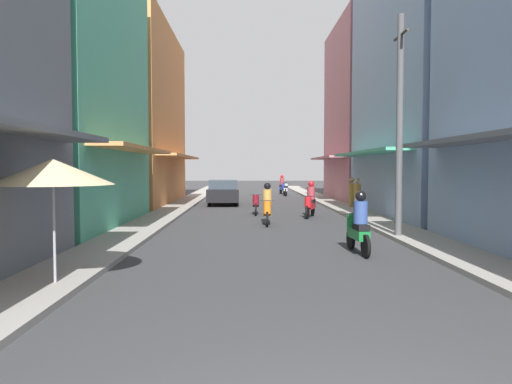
% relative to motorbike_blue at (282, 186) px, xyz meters
% --- Properties ---
extents(ground_plane, '(112.91, 112.91, 0.00)m').
position_rel_motorbike_blue_xyz_m(ground_plane, '(-2.21, -14.45, -0.70)').
color(ground_plane, '#38383A').
extents(sidewalk_left, '(1.53, 59.32, 0.12)m').
position_rel_motorbike_blue_xyz_m(sidewalk_left, '(-6.56, -14.45, -0.64)').
color(sidewalk_left, '#9E9991').
rests_on(sidewalk_left, ground).
extents(sidewalk_right, '(1.53, 59.32, 0.12)m').
position_rel_motorbike_blue_xyz_m(sidewalk_right, '(2.14, -14.45, -0.64)').
color(sidewalk_right, '#9E9991').
rests_on(sidewalk_right, ground).
extents(building_left_mid, '(7.05, 9.17, 9.74)m').
position_rel_motorbike_blue_xyz_m(building_left_mid, '(-10.31, -21.83, 4.16)').
color(building_left_mid, '#4CB28C').
rests_on(building_left_mid, ground).
extents(building_left_far, '(7.05, 12.18, 10.34)m').
position_rel_motorbike_blue_xyz_m(building_left_far, '(-10.31, -10.33, 4.46)').
color(building_left_far, '#D88C4C').
rests_on(building_left_far, ground).
extents(building_right_mid, '(7.05, 10.84, 14.82)m').
position_rel_motorbike_blue_xyz_m(building_right_mid, '(5.90, -17.81, 6.70)').
color(building_right_mid, '#8CA5CC').
rests_on(building_right_mid, ground).
extents(building_right_far, '(7.05, 9.04, 11.50)m').
position_rel_motorbike_blue_xyz_m(building_right_far, '(5.89, -7.33, 5.04)').
color(building_right_far, '#B7727F').
rests_on(building_right_far, ground).
extents(motorbike_blue, '(0.58, 1.80, 1.58)m').
position_rel_motorbike_blue_xyz_m(motorbike_blue, '(0.00, 0.00, 0.00)').
color(motorbike_blue, black).
rests_on(motorbike_blue, ground).
extents(motorbike_maroon, '(0.55, 1.81, 0.96)m').
position_rel_motorbike_blue_xyz_m(motorbike_maroon, '(-2.50, -17.15, -0.20)').
color(motorbike_maroon, black).
rests_on(motorbike_maroon, ground).
extents(motorbike_red, '(0.74, 1.74, 1.58)m').
position_rel_motorbike_blue_xyz_m(motorbike_red, '(-0.17, -18.49, 0.00)').
color(motorbike_red, black).
rests_on(motorbike_red, ground).
extents(motorbike_orange, '(0.55, 1.81, 1.58)m').
position_rel_motorbike_blue_xyz_m(motorbike_orange, '(-2.14, -21.17, 0.00)').
color(motorbike_orange, black).
rests_on(motorbike_orange, ground).
extents(motorbike_green, '(0.55, 1.81, 1.58)m').
position_rel_motorbike_blue_xyz_m(motorbike_green, '(-0.15, -27.37, 0.00)').
color(motorbike_green, black).
rests_on(motorbike_green, ground).
extents(motorbike_silver, '(0.55, 1.81, 0.96)m').
position_rel_motorbike_blue_xyz_m(motorbike_silver, '(0.10, -2.29, -0.20)').
color(motorbike_silver, black).
rests_on(motorbike_silver, ground).
extents(parked_car, '(1.81, 4.12, 1.45)m').
position_rel_motorbike_blue_xyz_m(parked_car, '(-4.24, -11.16, 0.04)').
color(parked_car, black).
rests_on(parked_car, ground).
extents(pedestrian_crossing, '(0.34, 0.34, 1.65)m').
position_rel_motorbike_blue_xyz_m(pedestrian_crossing, '(2.34, -16.36, 0.12)').
color(pedestrian_crossing, beige).
rests_on(pedestrian_crossing, ground).
extents(pedestrian_midway, '(0.44, 0.44, 1.66)m').
position_rel_motorbike_blue_xyz_m(pedestrian_midway, '(2.56, -14.17, 0.23)').
color(pedestrian_midway, '#BF8C3F').
rests_on(pedestrian_midway, ground).
extents(vendor_umbrella, '(2.09, 2.09, 2.29)m').
position_rel_motorbike_blue_xyz_m(vendor_umbrella, '(-6.29, -30.74, 1.36)').
color(vendor_umbrella, '#99999E').
rests_on(vendor_umbrella, ground).
extents(utility_pole, '(0.20, 1.20, 6.64)m').
position_rel_motorbike_blue_xyz_m(utility_pole, '(1.62, -24.88, 2.69)').
color(utility_pole, '#4C4C4F').
rests_on(utility_pole, ground).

